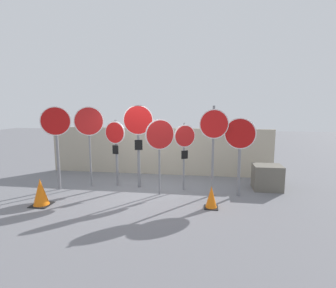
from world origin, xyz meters
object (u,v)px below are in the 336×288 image
Objects in this scene: stop_sign_0 at (56,131)px; stop_sign_3 at (138,131)px; stop_sign_1 at (89,126)px; stop_sign_7 at (240,142)px; stop_sign_2 at (116,141)px; traffic_cone_0 at (211,197)px; stop_sign_4 at (160,139)px; traffic_cone_1 at (41,192)px; storage_crate at (267,177)px; stop_sign_5 at (185,142)px; stop_sign_6 at (214,132)px.

stop_sign_3 is at bearing -12.76° from stop_sign_0.
stop_sign_1 is 4.49m from stop_sign_7.
stop_sign_2 reaches higher than traffic_cone_0.
stop_sign_1 is (0.79, 0.49, 0.12)m from stop_sign_0.
stop_sign_1 is 2.37m from stop_sign_4.
stop_sign_1 is 2.40m from traffic_cone_1.
stop_sign_0 is 6.42m from storage_crate.
stop_sign_0 is 1.00× the size of stop_sign_1.
stop_sign_5 reaches higher than traffic_cone_1.
stop_sign_7 is at bearing -21.86° from stop_sign_3.
stop_sign_4 is at bearing -9.79° from stop_sign_2.
traffic_cone_0 is at bearing -47.28° from stop_sign_1.
stop_sign_3 is 4.13m from storage_crate.
stop_sign_2 is 3.71m from stop_sign_7.
stop_sign_1 is 3.61× the size of traffic_cone_1.
stop_sign_5 is 0.80× the size of stop_sign_6.
stop_sign_6 reaches higher than stop_sign_2.
stop_sign_2 is 3.02× the size of traffic_cone_1.
traffic_cone_1 is (-4.32, -1.33, -1.47)m from stop_sign_6.
stop_sign_3 is at bearing -174.38° from storage_crate.
stop_sign_4 is at bearing -160.94° from stop_sign_7.
stop_sign_2 is at bearing 154.19° from traffic_cone_0.
stop_sign_3 reaches higher than stop_sign_1.
storage_crate is (1.65, 0.83, -1.44)m from stop_sign_6.
stop_sign_2 is 3.77× the size of traffic_cone_0.
stop_sign_4 is (0.76, -0.57, -0.17)m from stop_sign_3.
stop_sign_6 is 3.64× the size of traffic_cone_1.
stop_sign_5 is at bearing -170.00° from storage_crate.
stop_sign_6 is 4.54× the size of traffic_cone_0.
stop_sign_5 is at bearing 8.66° from stop_sign_4.
stop_sign_5 is 2.43× the size of storage_crate.
traffic_cone_1 is at bearing 176.54° from stop_sign_5.
stop_sign_5 is 1.56m from stop_sign_7.
traffic_cone_0 is at bearing -12.41° from stop_sign_2.
stop_sign_3 reaches higher than traffic_cone_0.
stop_sign_0 reaches higher than stop_sign_7.
stop_sign_2 is 3.45m from traffic_cone_0.
stop_sign_0 is at bearing 157.72° from stop_sign_5.
stop_sign_2 is 0.83m from stop_sign_3.
stop_sign_1 reaches higher than stop_sign_5.
stop_sign_4 is at bearing -170.61° from stop_sign_5.
stop_sign_7 is 3.96× the size of traffic_cone_0.
stop_sign_3 reaches higher than traffic_cone_1.
stop_sign_5 is 2.92× the size of traffic_cone_1.
stop_sign_0 is 1.20× the size of stop_sign_2.
stop_sign_3 is 1.16× the size of stop_sign_7.
stop_sign_0 is 5.27m from stop_sign_7.
stop_sign_2 is (0.79, 0.13, -0.47)m from stop_sign_1.
stop_sign_2 reaches higher than traffic_cone_1.
stop_sign_6 reaches higher than traffic_cone_0.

